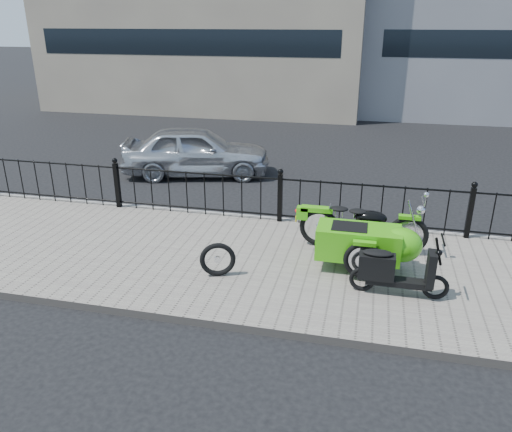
% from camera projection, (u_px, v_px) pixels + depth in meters
% --- Properties ---
extents(ground, '(120.00, 120.00, 0.00)m').
position_uv_depth(ground, '(266.00, 254.00, 8.82)').
color(ground, black).
rests_on(ground, ground).
extents(sidewalk, '(30.00, 3.80, 0.12)m').
position_uv_depth(sidewalk, '(259.00, 263.00, 8.35)').
color(sidewalk, gray).
rests_on(sidewalk, ground).
extents(curb, '(30.00, 0.10, 0.12)m').
position_uv_depth(curb, '(281.00, 221.00, 10.10)').
color(curb, gray).
rests_on(curb, ground).
extents(iron_fence, '(14.11, 0.11, 1.08)m').
position_uv_depth(iron_fence, '(280.00, 199.00, 9.78)').
color(iron_fence, black).
rests_on(iron_fence, sidewalk).
extents(motorcycle_sidecar, '(2.28, 1.48, 0.98)m').
position_uv_depth(motorcycle_sidecar, '(370.00, 239.00, 7.97)').
color(motorcycle_sidecar, black).
rests_on(motorcycle_sidecar, sidewalk).
extents(scooter, '(1.41, 0.41, 0.95)m').
position_uv_depth(scooter, '(392.00, 271.00, 7.18)').
color(scooter, black).
rests_on(scooter, sidewalk).
extents(spare_tire, '(0.56, 0.26, 0.56)m').
position_uv_depth(spare_tire, '(218.00, 260.00, 7.73)').
color(spare_tire, black).
rests_on(spare_tire, sidewalk).
extents(sedan_car, '(4.08, 2.43, 1.30)m').
position_uv_depth(sedan_car, '(196.00, 151.00, 13.06)').
color(sedan_car, silver).
rests_on(sedan_car, ground).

